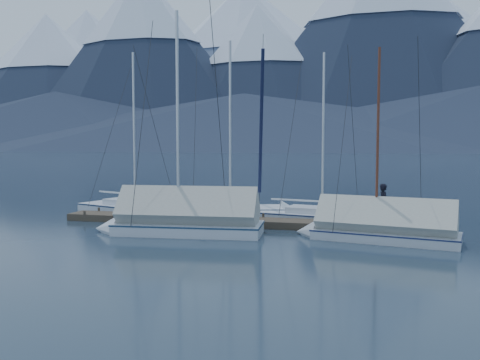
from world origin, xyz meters
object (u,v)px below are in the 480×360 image
sailboat_covered_far (175,222)px  sailboat_covered_near (372,229)px  sailboat_open_left (142,211)px  sailboat_open_right (332,220)px  person (384,204)px  sailboat_open_mid (240,213)px

sailboat_covered_far → sailboat_covered_near: bearing=4.7°
sailboat_open_left → sailboat_covered_far: (4.03, -5.12, 0.34)m
sailboat_open_left → sailboat_open_right: bearing=-1.8°
sailboat_open_left → sailboat_covered_near: (12.41, -4.44, 0.26)m
person → sailboat_open_left: bearing=63.9°
sailboat_open_mid → sailboat_covered_near: size_ratio=1.20×
sailboat_open_mid → person: size_ratio=5.74×
sailboat_covered_near → sailboat_covered_far: sailboat_covered_far is taller
person → sailboat_open_right: bearing=37.8°
sailboat_open_mid → sailboat_covered_near: (6.97, -5.28, 0.25)m
sailboat_open_mid → sailboat_covered_far: sailboat_covered_far is taller
sailboat_open_left → sailboat_covered_near: 13.18m
sailboat_open_right → sailboat_covered_far: 8.02m
sailboat_covered_far → person: sailboat_covered_far is taller
sailboat_open_mid → sailboat_open_right: sailboat_open_mid is taller
sailboat_covered_near → sailboat_open_right: bearing=115.5°
sailboat_open_mid → sailboat_open_right: 5.16m
sailboat_open_mid → sailboat_open_right: size_ratio=1.12×
sailboat_open_left → sailboat_covered_near: bearing=-19.7°
sailboat_open_right → sailboat_covered_near: (1.96, -4.10, 0.27)m
sailboat_covered_near → sailboat_covered_far: 8.41m
person → sailboat_covered_far: bearing=92.1°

